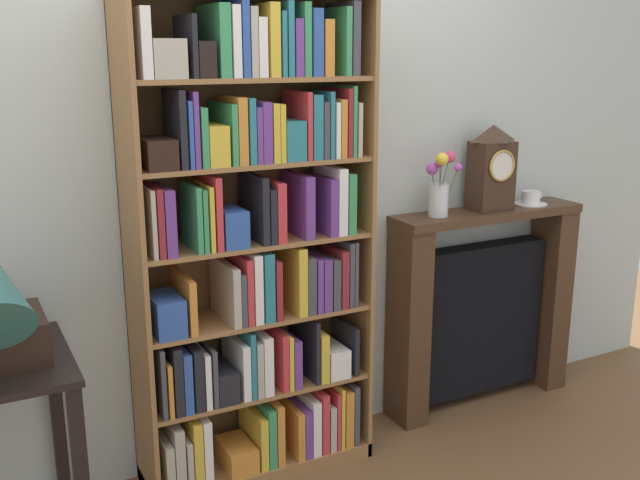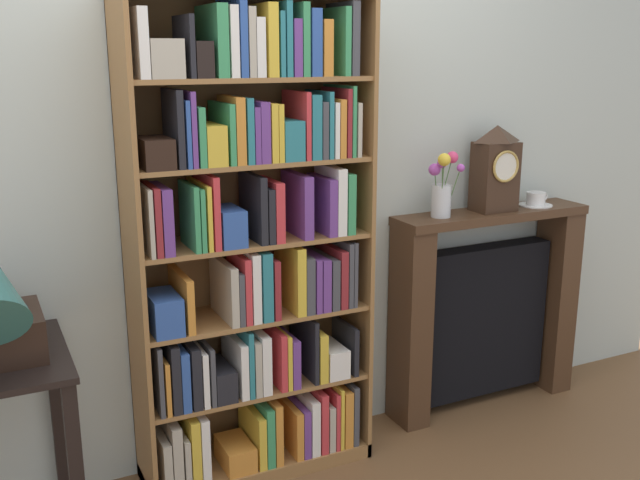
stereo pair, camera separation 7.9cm
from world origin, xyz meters
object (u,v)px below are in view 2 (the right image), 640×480
at_px(flower_vase, 442,188).
at_px(teacup_with_saucer, 536,200).
at_px(bookshelf, 253,258).
at_px(mantel_clock, 496,168).
at_px(fireplace_mantel, 484,310).

relative_size(flower_vase, teacup_with_saucer, 1.86).
distance_m(bookshelf, mantel_clock, 1.22).
distance_m(bookshelf, flower_vase, 0.92).
bearing_deg(fireplace_mantel, mantel_clock, -85.81).
bearing_deg(teacup_with_saucer, mantel_clock, -179.44).
height_order(bookshelf, mantel_clock, bookshelf).
xyz_separation_m(bookshelf, teacup_with_saucer, (1.45, 0.06, 0.09)).
relative_size(mantel_clock, flower_vase, 1.34).
bearing_deg(fireplace_mantel, teacup_with_saucer, -3.78).
relative_size(mantel_clock, teacup_with_saucer, 2.49).
distance_m(fireplace_mantel, teacup_with_saucer, 0.57).
distance_m(bookshelf, teacup_with_saucer, 1.45).
bearing_deg(flower_vase, mantel_clock, 1.34).
height_order(fireplace_mantel, teacup_with_saucer, teacup_with_saucer).
bearing_deg(bookshelf, flower_vase, 2.95).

